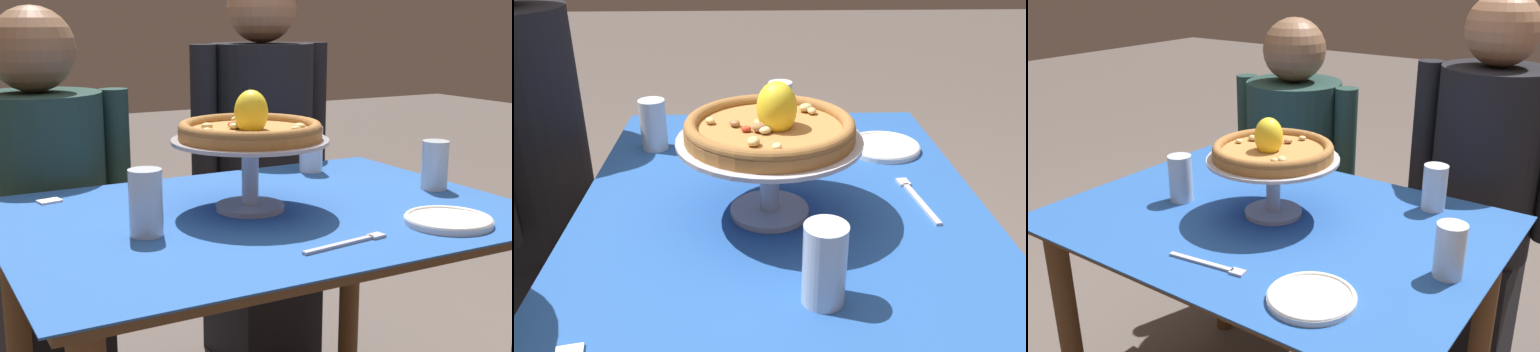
{
  "view_description": "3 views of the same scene",
  "coord_description": "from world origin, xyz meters",
  "views": [
    {
      "loc": [
        -0.71,
        -1.28,
        1.12
      ],
      "look_at": [
        0.03,
        0.08,
        0.77
      ],
      "focal_mm": 48.93,
      "sensor_mm": 36.0,
      "label": 1
    },
    {
      "loc": [
        -0.92,
        0.06,
        1.24
      ],
      "look_at": [
        -0.01,
        0.02,
        0.79
      ],
      "focal_mm": 37.6,
      "sensor_mm": 36.0,
      "label": 2
    },
    {
      "loc": [
        0.79,
        -1.08,
        1.34
      ],
      "look_at": [
        -0.02,
        0.08,
        0.8
      ],
      "focal_mm": 39.88,
      "sensor_mm": 36.0,
      "label": 3
    }
  ],
  "objects": [
    {
      "name": "water_glass_side_right",
      "position": [
        0.47,
        -0.02,
        0.77
      ],
      "size": [
        0.06,
        0.06,
        0.12
      ],
      "color": "silver",
      "rests_on": "dining_table"
    },
    {
      "name": "diner_right",
      "position": [
        0.35,
        0.64,
        0.61
      ],
      "size": [
        0.48,
        0.33,
        1.27
      ],
      "color": "black",
      "rests_on": "ground"
    },
    {
      "name": "dinner_fork",
      "position": [
        0.03,
        -0.28,
        0.72
      ],
      "size": [
        0.2,
        0.04,
        0.01
      ],
      "color": "#B7B7C1",
      "rests_on": "dining_table"
    },
    {
      "name": "sugar_packet",
      "position": [
        -0.39,
        0.3,
        0.72
      ],
      "size": [
        0.06,
        0.04,
        0.0
      ],
      "primitive_type": "cube",
      "rotation": [
        0.0,
        0.0,
        0.19
      ],
      "color": "white",
      "rests_on": "dining_table"
    },
    {
      "name": "water_glass_side_left",
      "position": [
        -0.28,
        -0.05,
        0.77
      ],
      "size": [
        0.07,
        0.07,
        0.13
      ],
      "color": "silver",
      "rests_on": "dining_table"
    },
    {
      "name": "diner_left",
      "position": [
        -0.35,
        0.61,
        0.57
      ],
      "size": [
        0.51,
        0.36,
        1.16
      ],
      "color": "black",
      "rests_on": "ground"
    },
    {
      "name": "side_plate",
      "position": [
        0.29,
        -0.26,
        0.72
      ],
      "size": [
        0.18,
        0.18,
        0.02
      ],
      "color": "white",
      "rests_on": "dining_table"
    },
    {
      "name": "dining_table",
      "position": [
        0.0,
        0.0,
        0.6
      ],
      "size": [
        1.12,
        0.81,
        0.72
      ],
      "color": "brown",
      "rests_on": "ground"
    },
    {
      "name": "water_glass_back_right",
      "position": [
        0.31,
        0.3,
        0.77
      ],
      "size": [
        0.06,
        0.06,
        0.12
      ],
      "color": "white",
      "rests_on": "dining_table"
    },
    {
      "name": "pizza_stand",
      "position": [
        -0.02,
        0.03,
        0.83
      ],
      "size": [
        0.34,
        0.34,
        0.16
      ],
      "color": "#B7B7C1",
      "rests_on": "dining_table"
    },
    {
      "name": "pizza",
      "position": [
        -0.02,
        0.02,
        0.9
      ],
      "size": [
        0.31,
        0.31,
        0.11
      ],
      "color": "#AD753D",
      "rests_on": "pizza_stand"
    }
  ]
}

